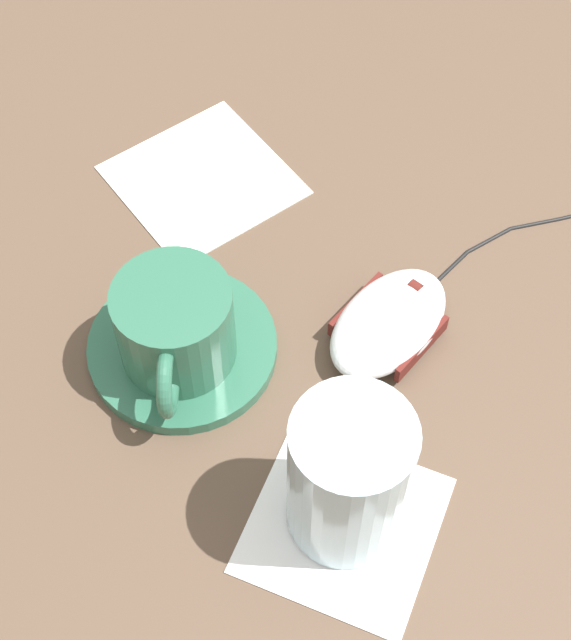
% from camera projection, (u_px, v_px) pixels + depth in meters
% --- Properties ---
extents(ground_plane, '(3.00, 3.00, 0.00)m').
position_uv_depth(ground_plane, '(273.00, 341.00, 0.70)').
color(ground_plane, brown).
extents(saucer, '(0.13, 0.13, 0.01)m').
position_uv_depth(saucer, '(183.00, 347.00, 0.69)').
color(saucer, '#2D664C').
rests_on(saucer, ground).
extents(coffee_cup, '(0.10, 0.09, 0.07)m').
position_uv_depth(coffee_cup, '(175.00, 327.00, 0.65)').
color(coffee_cup, '#2D664C').
rests_on(coffee_cup, saucer).
extents(computer_mouse, '(0.11, 0.07, 0.03)m').
position_uv_depth(computer_mouse, '(389.00, 323.00, 0.69)').
color(computer_mouse, silver).
rests_on(computer_mouse, ground).
extents(napkin_under_glass, '(0.14, 0.14, 0.00)m').
position_uv_depth(napkin_under_glass, '(343.00, 525.00, 0.62)').
color(napkin_under_glass, white).
rests_on(napkin_under_glass, ground).
extents(drinking_glass, '(0.07, 0.07, 0.11)m').
position_uv_depth(drinking_glass, '(349.00, 477.00, 0.57)').
color(drinking_glass, silver).
rests_on(drinking_glass, napkin_under_glass).
extents(napkin_spare, '(0.16, 0.16, 0.00)m').
position_uv_depth(napkin_spare, '(203.00, 179.00, 0.78)').
color(napkin_spare, silver).
rests_on(napkin_spare, ground).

